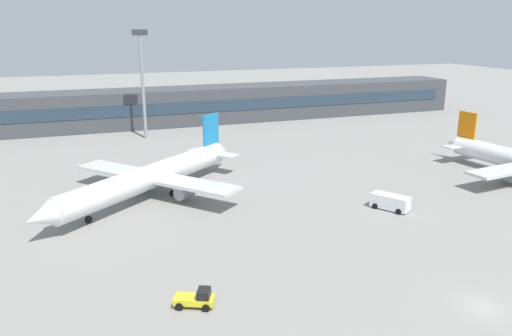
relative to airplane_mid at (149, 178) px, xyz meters
name	(u,v)px	position (x,y,z in m)	size (l,w,h in m)	color
ground_plane	(297,182)	(23.51, -0.38, -3.05)	(400.00, 400.00, 0.00)	gray
terminal_building	(209,104)	(23.51, 55.40, 1.45)	(140.17, 12.13, 9.00)	#3F4247
airplane_mid	(149,178)	(0.00, 0.00, 0.00)	(32.95, 28.79, 10.00)	silver
baggage_tug_yellow	(197,298)	(-0.46, -31.50, -2.25)	(3.90, 2.95, 1.75)	yellow
service_van_white	(390,202)	(30.20, -16.23, -1.94)	(4.41, 5.48, 2.08)	white
floodlight_tower_west	(142,76)	(5.16, 40.88, 10.65)	(3.20, 0.80, 23.43)	gray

